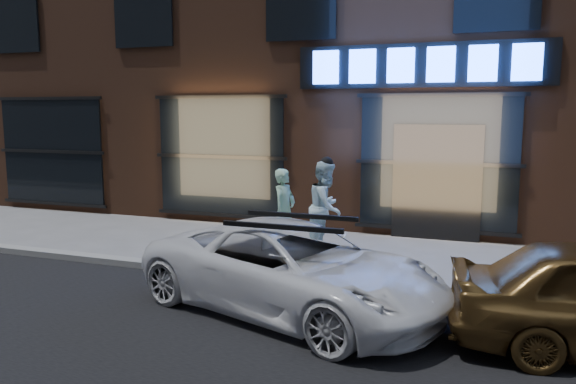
{
  "coord_description": "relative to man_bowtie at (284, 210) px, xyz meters",
  "views": [
    {
      "loc": [
        1.03,
        -7.99,
        2.69
      ],
      "look_at": [
        -2.44,
        1.6,
        1.2
      ],
      "focal_mm": 35.0,
      "sensor_mm": 36.0,
      "label": 1
    }
  ],
  "objects": [
    {
      "name": "white_suv",
      "position": [
        1.26,
        -3.12,
        -0.2
      ],
      "size": [
        4.7,
        3.24,
        1.19
      ],
      "primitive_type": "imported",
      "rotation": [
        0.0,
        0.0,
        1.25
      ],
      "color": "white",
      "rests_on": "ground"
    },
    {
      "name": "curb",
      "position": [
        2.65,
        -1.97,
        -0.73
      ],
      "size": [
        60.0,
        0.25,
        0.12
      ],
      "primitive_type": "cube",
      "color": "gray",
      "rests_on": "ground"
    },
    {
      "name": "man_bowtie",
      "position": [
        0.0,
        0.0,
        0.0
      ],
      "size": [
        0.49,
        0.64,
        1.58
      ],
      "primitive_type": "imported",
      "rotation": [
        0.0,
        0.0,
        1.36
      ],
      "color": "#A0D2B4",
      "rests_on": "ground"
    },
    {
      "name": "storefront_building",
      "position": [
        2.65,
        6.01,
        4.36
      ],
      "size": [
        30.2,
        8.28,
        10.3
      ],
      "color": "#54301E",
      "rests_on": "ground"
    },
    {
      "name": "man_cap",
      "position": [
        0.81,
        0.09,
        0.08
      ],
      "size": [
        0.71,
        0.89,
        1.75
      ],
      "primitive_type": "imported",
      "rotation": [
        0.0,
        0.0,
        1.51
      ],
      "color": "white",
      "rests_on": "ground"
    },
    {
      "name": "ground",
      "position": [
        2.65,
        -1.97,
        -0.79
      ],
      "size": [
        90.0,
        90.0,
        0.0
      ],
      "primitive_type": "plane",
      "color": "slate",
      "rests_on": "ground"
    }
  ]
}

